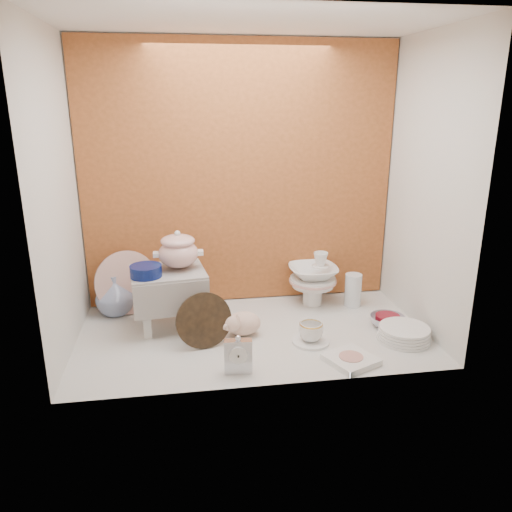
{
  "coord_description": "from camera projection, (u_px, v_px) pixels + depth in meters",
  "views": [
    {
      "loc": [
        -0.35,
        -2.35,
        1.18
      ],
      "look_at": [
        0.02,
        0.02,
        0.42
      ],
      "focal_mm": 35.02,
      "sensor_mm": 36.0,
      "label": 1
    }
  ],
  "objects": [
    {
      "name": "ground",
      "position": [
        253.0,
        334.0,
        2.62
      ],
      "size": [
        1.8,
        1.8,
        0.0
      ],
      "primitive_type": "plane",
      "color": "silver",
      "rests_on": "ground"
    },
    {
      "name": "niche_shell",
      "position": [
        247.0,
        150.0,
        2.51
      ],
      "size": [
        1.86,
        1.03,
        1.53
      ],
      "color": "#B05B2C",
      "rests_on": "ground"
    },
    {
      "name": "step_stool",
      "position": [
        169.0,
        299.0,
        2.65
      ],
      "size": [
        0.42,
        0.37,
        0.32
      ],
      "primitive_type": null,
      "rotation": [
        0.0,
        0.0,
        0.12
      ],
      "color": "silver",
      "rests_on": "ground"
    },
    {
      "name": "soup_tureen",
      "position": [
        178.0,
        250.0,
        2.6
      ],
      "size": [
        0.27,
        0.27,
        0.21
      ],
      "primitive_type": null,
      "rotation": [
        0.0,
        0.0,
        -0.08
      ],
      "color": "white",
      "rests_on": "step_stool"
    },
    {
      "name": "cobalt_bowl",
      "position": [
        146.0,
        271.0,
        2.51
      ],
      "size": [
        0.2,
        0.2,
        0.06
      ],
      "primitive_type": "cylinder",
      "rotation": [
        0.0,
        0.0,
        0.28
      ],
      "color": "#0A1651",
      "rests_on": "step_stool"
    },
    {
      "name": "floral_platter",
      "position": [
        127.0,
        283.0,
        2.83
      ],
      "size": [
        0.38,
        0.25,
        0.36
      ],
      "primitive_type": null,
      "rotation": [
        0.0,
        0.0,
        0.42
      ],
      "color": "silver",
      "rests_on": "ground"
    },
    {
      "name": "blue_white_vase",
      "position": [
        115.0,
        295.0,
        2.82
      ],
      "size": [
        0.26,
        0.26,
        0.23
      ],
      "primitive_type": "imported",
      "rotation": [
        0.0,
        0.0,
        0.22
      ],
      "color": "silver",
      "rests_on": "ground"
    },
    {
      "name": "lacquer_tray",
      "position": [
        204.0,
        321.0,
        2.44
      ],
      "size": [
        0.29,
        0.13,
        0.28
      ],
      "primitive_type": null,
      "rotation": [
        0.0,
        0.0,
        0.23
      ],
      "color": "black",
      "rests_on": "ground"
    },
    {
      "name": "mantel_clock",
      "position": [
        238.0,
        355.0,
        2.22
      ],
      "size": [
        0.13,
        0.05,
        0.18
      ],
      "primitive_type": "cube",
      "rotation": [
        0.0,
        0.0,
        -0.09
      ],
      "color": "silver",
      "rests_on": "ground"
    },
    {
      "name": "plush_pig",
      "position": [
        243.0,
        323.0,
        2.58
      ],
      "size": [
        0.27,
        0.22,
        0.14
      ],
      "primitive_type": "ellipsoid",
      "rotation": [
        0.0,
        0.0,
        0.3
      ],
      "color": "beige",
      "rests_on": "ground"
    },
    {
      "name": "teacup_saucer",
      "position": [
        311.0,
        341.0,
        2.52
      ],
      "size": [
        0.2,
        0.2,
        0.01
      ],
      "primitive_type": "cylinder",
      "rotation": [
        0.0,
        0.0,
        -0.08
      ],
      "color": "white",
      "rests_on": "ground"
    },
    {
      "name": "gold_rim_teacup",
      "position": [
        311.0,
        332.0,
        2.5
      ],
      "size": [
        0.13,
        0.13,
        0.1
      ],
      "primitive_type": "imported",
      "rotation": [
        0.0,
        0.0,
        0.05
      ],
      "color": "white",
      "rests_on": "teacup_saucer"
    },
    {
      "name": "lattice_dish",
      "position": [
        351.0,
        360.0,
        2.33
      ],
      "size": [
        0.27,
        0.27,
        0.03
      ],
      "primitive_type": "cube",
      "rotation": [
        0.0,
        0.0,
        0.42
      ],
      "color": "white",
      "rests_on": "ground"
    },
    {
      "name": "dinner_plate_stack",
      "position": [
        404.0,
        333.0,
        2.53
      ],
      "size": [
        0.35,
        0.35,
        0.07
      ],
      "primitive_type": "cylinder",
      "rotation": [
        0.0,
        0.0,
        -0.36
      ],
      "color": "white",
      "rests_on": "ground"
    },
    {
      "name": "crystal_bowl",
      "position": [
        387.0,
        321.0,
        2.69
      ],
      "size": [
        0.23,
        0.23,
        0.06
      ],
      "primitive_type": "imported",
      "rotation": [
        0.0,
        0.0,
        -0.28
      ],
      "color": "silver",
      "rests_on": "ground"
    },
    {
      "name": "clear_glass_vase",
      "position": [
        353.0,
        290.0,
        2.94
      ],
      "size": [
        0.13,
        0.13,
        0.2
      ],
      "primitive_type": "cylinder",
      "rotation": [
        0.0,
        0.0,
        0.43
      ],
      "color": "silver",
      "rests_on": "ground"
    },
    {
      "name": "porcelain_tower",
      "position": [
        313.0,
        278.0,
        2.95
      ],
      "size": [
        0.36,
        0.36,
        0.32
      ],
      "primitive_type": null,
      "rotation": [
        0.0,
        0.0,
        0.33
      ],
      "color": "white",
      "rests_on": "ground"
    }
  ]
}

